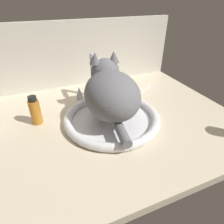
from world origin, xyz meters
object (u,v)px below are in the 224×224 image
at_px(faucet, 94,81).
at_px(toothbrush, 143,91).
at_px(amber_bottle, 35,111).
at_px(cat, 111,91).
at_px(sink_basin, 112,118).

relative_size(faucet, toothbrush, 1.34).
distance_m(faucet, amber_bottle, 0.30).
bearing_deg(cat, toothbrush, 32.51).
bearing_deg(cat, sink_basin, -97.88).
bearing_deg(toothbrush, sink_basin, -144.31).
xyz_separation_m(amber_bottle, toothbrush, (0.50, 0.07, -0.05)).
height_order(cat, amber_bottle, cat).
distance_m(sink_basin, amber_bottle, 0.29).
distance_m(sink_basin, toothbrush, 0.29).
bearing_deg(amber_bottle, toothbrush, 8.29).
relative_size(amber_bottle, toothbrush, 0.73).
xyz_separation_m(sink_basin, faucet, (0.00, 0.22, 0.07)).
height_order(sink_basin, cat, cat).
xyz_separation_m(sink_basin, toothbrush, (0.24, 0.17, -0.01)).
distance_m(cat, toothbrush, 0.30).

